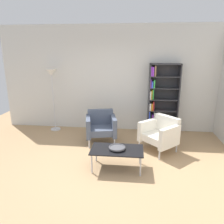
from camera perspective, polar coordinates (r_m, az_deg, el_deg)
The scene contains 8 objects.
ground_plane at distance 4.24m, azimuth -2.83°, elevation -15.57°, with size 8.32×8.32×0.00m, color tan.
plaster_back_panel at distance 6.11m, azimuth 0.61°, elevation 8.70°, with size 6.40×0.12×2.90m, color silver.
bookshelf_tall at distance 6.00m, azimuth 12.64°, elevation 3.17°, with size 0.80×0.30×1.90m.
coffee_table_low at distance 4.20m, azimuth 1.33°, elevation -10.19°, with size 1.00×0.56×0.40m.
decorative_bowl at distance 4.17m, azimuth 1.33°, elevation -9.37°, with size 0.32×0.32×0.05m.
armchair_spare_guest at distance 5.37m, azimuth -2.96°, elevation -3.69°, with size 0.84×0.79×0.78m.
armchair_corner_red at distance 5.03m, azimuth 12.66°, elevation -5.49°, with size 0.95×0.95×0.78m.
floor_lamp_torchiere at distance 6.20m, azimuth -15.58°, elevation 8.21°, with size 0.32×0.32×1.74m.
Camera 1 is at (0.59, -3.57, 2.21)m, focal length 34.61 mm.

